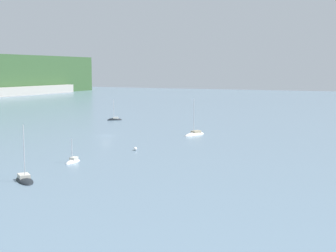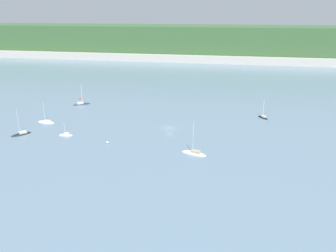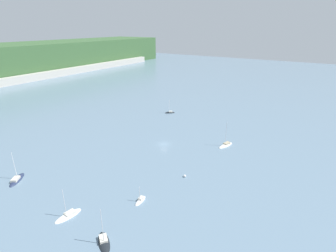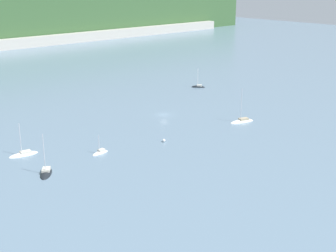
{
  "view_description": "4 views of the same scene",
  "coord_description": "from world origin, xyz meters",
  "px_view_note": "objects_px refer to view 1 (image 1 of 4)",
  "views": [
    {
      "loc": [
        -106.08,
        -69.78,
        17.97
      ],
      "look_at": [
        14.55,
        -11.8,
        1.74
      ],
      "focal_mm": 50.0,
      "sensor_mm": 36.0,
      "label": 1
    },
    {
      "loc": [
        21.76,
        -111.41,
        40.69
      ],
      "look_at": [
        -0.14,
        -1.44,
        1.29
      ],
      "focal_mm": 35.0,
      "sensor_mm": 36.0,
      "label": 2
    },
    {
      "loc": [
        -79.01,
        -52.13,
        44.34
      ],
      "look_at": [
        12.78,
        6.25,
        2.3
      ],
      "focal_mm": 28.0,
      "sensor_mm": 36.0,
      "label": 3
    },
    {
      "loc": [
        -92.67,
        -104.1,
        41.0
      ],
      "look_at": [
        -13.16,
        -16.38,
        3.02
      ],
      "focal_mm": 50.0,
      "sensor_mm": 36.0,
      "label": 4
    }
  ],
  "objects_px": {
    "sailboat_3": "(73,162)",
    "mooring_buoy_1": "(135,149)",
    "sailboat_1": "(115,120)",
    "sailboat_4": "(195,135)",
    "sailboat_5": "(25,180)"
  },
  "relations": [
    {
      "from": "sailboat_1",
      "to": "mooring_buoy_1",
      "type": "relative_size",
      "value": 9.87
    },
    {
      "from": "sailboat_3",
      "to": "sailboat_5",
      "type": "xyz_separation_m",
      "value": [
        -15.72,
        -2.25,
        0.02
      ]
    },
    {
      "from": "sailboat_1",
      "to": "mooring_buoy_1",
      "type": "bearing_deg",
      "value": 86.59
    },
    {
      "from": "sailboat_1",
      "to": "mooring_buoy_1",
      "type": "height_order",
      "value": "sailboat_1"
    },
    {
      "from": "mooring_buoy_1",
      "to": "sailboat_5",
      "type": "bearing_deg",
      "value": 176.44
    },
    {
      "from": "sailboat_3",
      "to": "mooring_buoy_1",
      "type": "distance_m",
      "value": 17.45
    },
    {
      "from": "sailboat_4",
      "to": "sailboat_3",
      "type": "bearing_deg",
      "value": 7.92
    },
    {
      "from": "sailboat_1",
      "to": "sailboat_4",
      "type": "relative_size",
      "value": 0.74
    },
    {
      "from": "sailboat_3",
      "to": "sailboat_1",
      "type": "bearing_deg",
      "value": -160.2
    },
    {
      "from": "sailboat_3",
      "to": "sailboat_4",
      "type": "distance_m",
      "value": 45.98
    },
    {
      "from": "sailboat_3",
      "to": "sailboat_4",
      "type": "xyz_separation_m",
      "value": [
        45.47,
        -6.79,
        0.01
      ]
    },
    {
      "from": "sailboat_4",
      "to": "mooring_buoy_1",
      "type": "distance_m",
      "value": 28.67
    },
    {
      "from": "sailboat_1",
      "to": "mooring_buoy_1",
      "type": "distance_m",
      "value": 63.92
    },
    {
      "from": "sailboat_5",
      "to": "mooring_buoy_1",
      "type": "bearing_deg",
      "value": 122.42
    },
    {
      "from": "sailboat_5",
      "to": "sailboat_4",
      "type": "bearing_deg",
      "value": 121.73
    }
  ]
}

